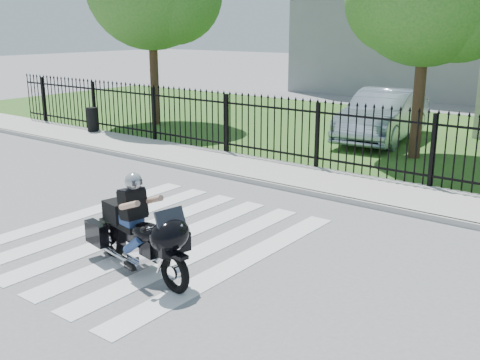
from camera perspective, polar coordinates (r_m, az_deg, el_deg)
The scene contains 9 objects.
ground at distance 10.35m, azimuth -9.18°, elevation -5.71°, with size 120.00×120.00×0.00m, color slate.
crosswalk at distance 10.35m, azimuth -9.18°, elevation -5.68°, with size 5.00×5.50×0.01m, color silver, non-canonical shape.
sidewalk at distance 14.05m, azimuth 5.69°, elevation 0.36°, with size 40.00×2.00×0.12m, color #ADAAA3.
curb at distance 13.24m, azimuth 3.40°, elevation -0.54°, with size 40.00×0.12×0.12m, color #ADAAA3.
grass_strip at distance 20.22m, azimuth 16.25°, elevation 4.32°, with size 40.00×12.00×0.02m, color #2B5E20.
iron_fence at distance 14.70m, azimuth 7.84°, elevation 4.34°, with size 26.00×0.04×1.80m.
motorcycle_rider at distance 8.77m, azimuth -10.36°, elevation -5.12°, with size 2.41×1.09×1.61m.
parked_car at distance 19.10m, azimuth 14.38°, elevation 6.39°, with size 1.76×5.04×1.66m, color #909FB5.
litter_bin at distance 20.29m, azimuth -14.77°, elevation 5.98°, with size 0.37×0.37×0.83m, color black.
Camera 1 is at (7.09, -6.57, 3.70)m, focal length 42.00 mm.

